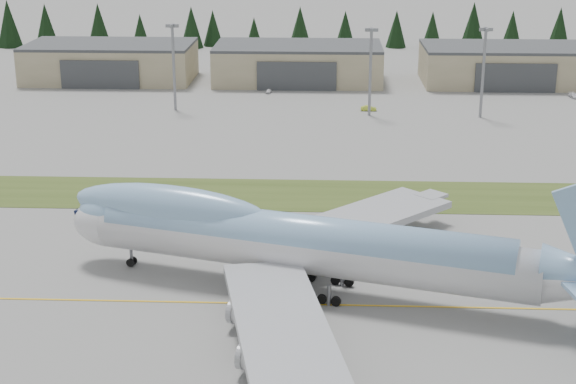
{
  "coord_description": "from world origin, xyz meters",
  "views": [
    {
      "loc": [
        -6.86,
        -104.48,
        49.97
      ],
      "look_at": [
        -12.41,
        22.51,
        8.0
      ],
      "focal_mm": 55.0,
      "sensor_mm": 36.0,
      "label": 1
    }
  ],
  "objects_px": {
    "hangar_left": "(111,62)",
    "service_vehicle_c": "(574,98)",
    "hangar_right": "(507,65)",
    "service_vehicle_b": "(369,111)",
    "boeing_747_freighter": "(304,243)",
    "service_vehicle_a": "(269,93)",
    "hangar_center": "(298,63)"
  },
  "relations": [
    {
      "from": "hangar_left",
      "to": "service_vehicle_c",
      "type": "distance_m",
      "value": 131.06
    },
    {
      "from": "hangar_left",
      "to": "hangar_right",
      "type": "bearing_deg",
      "value": 0.0
    },
    {
      "from": "hangar_left",
      "to": "service_vehicle_a",
      "type": "bearing_deg",
      "value": -19.69
    },
    {
      "from": "hangar_center",
      "to": "service_vehicle_c",
      "type": "relative_size",
      "value": 10.94
    },
    {
      "from": "service_vehicle_b",
      "to": "service_vehicle_c",
      "type": "relative_size",
      "value": 0.9
    },
    {
      "from": "service_vehicle_a",
      "to": "hangar_right",
      "type": "bearing_deg",
      "value": 19.81
    },
    {
      "from": "hangar_left",
      "to": "service_vehicle_c",
      "type": "xyz_separation_m",
      "value": [
        129.48,
        -19.54,
        -5.39
      ]
    },
    {
      "from": "hangar_center",
      "to": "service_vehicle_a",
      "type": "xyz_separation_m",
      "value": [
        -7.58,
        -16.97,
        -5.39
      ]
    },
    {
      "from": "boeing_747_freighter",
      "to": "hangar_center",
      "type": "xyz_separation_m",
      "value": [
        -5.45,
        145.44,
        -1.52
      ]
    },
    {
      "from": "hangar_left",
      "to": "service_vehicle_b",
      "type": "bearing_deg",
      "value": -26.72
    },
    {
      "from": "service_vehicle_b",
      "to": "hangar_right",
      "type": "bearing_deg",
      "value": -45.07
    },
    {
      "from": "hangar_left",
      "to": "hangar_center",
      "type": "xyz_separation_m",
      "value": [
        55.0,
        0.0,
        0.0
      ]
    },
    {
      "from": "hangar_right",
      "to": "hangar_left",
      "type": "bearing_deg",
      "value": 180.0
    },
    {
      "from": "hangar_center",
      "to": "service_vehicle_c",
      "type": "bearing_deg",
      "value": -14.7
    },
    {
      "from": "boeing_747_freighter",
      "to": "service_vehicle_c",
      "type": "relative_size",
      "value": 18.09
    },
    {
      "from": "hangar_left",
      "to": "service_vehicle_a",
      "type": "xyz_separation_m",
      "value": [
        47.42,
        -16.97,
        -5.39
      ]
    },
    {
      "from": "hangar_left",
      "to": "service_vehicle_b",
      "type": "height_order",
      "value": "hangar_left"
    },
    {
      "from": "hangar_left",
      "to": "hangar_right",
      "type": "distance_m",
      "value": 115.0
    },
    {
      "from": "boeing_747_freighter",
      "to": "hangar_right",
      "type": "height_order",
      "value": "boeing_747_freighter"
    },
    {
      "from": "hangar_left",
      "to": "hangar_center",
      "type": "height_order",
      "value": "same"
    },
    {
      "from": "hangar_center",
      "to": "service_vehicle_c",
      "type": "height_order",
      "value": "hangar_center"
    },
    {
      "from": "boeing_747_freighter",
      "to": "service_vehicle_c",
      "type": "xyz_separation_m",
      "value": [
        69.03,
        125.9,
        -6.91
      ]
    },
    {
      "from": "hangar_right",
      "to": "service_vehicle_c",
      "type": "relative_size",
      "value": 10.94
    },
    {
      "from": "service_vehicle_c",
      "to": "hangar_right",
      "type": "bearing_deg",
      "value": 118.6
    },
    {
      "from": "hangar_right",
      "to": "service_vehicle_b",
      "type": "relative_size",
      "value": 12.16
    },
    {
      "from": "boeing_747_freighter",
      "to": "service_vehicle_a",
      "type": "height_order",
      "value": "boeing_747_freighter"
    },
    {
      "from": "hangar_right",
      "to": "service_vehicle_c",
      "type": "height_order",
      "value": "hangar_right"
    },
    {
      "from": "boeing_747_freighter",
      "to": "hangar_left",
      "type": "distance_m",
      "value": 157.51
    },
    {
      "from": "hangar_left",
      "to": "service_vehicle_b",
      "type": "xyz_separation_m",
      "value": [
        73.91,
        -37.21,
        -5.39
      ]
    },
    {
      "from": "boeing_747_freighter",
      "to": "hangar_right",
      "type": "xyz_separation_m",
      "value": [
        54.55,
        145.44,
        -1.52
      ]
    },
    {
      "from": "service_vehicle_b",
      "to": "hangar_center",
      "type": "bearing_deg",
      "value": 29.71
    },
    {
      "from": "service_vehicle_a",
      "to": "service_vehicle_c",
      "type": "bearing_deg",
      "value": 3.92
    }
  ]
}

